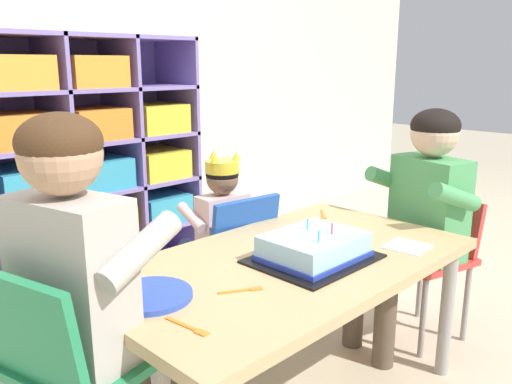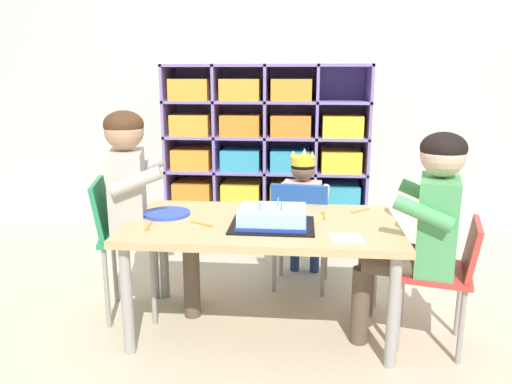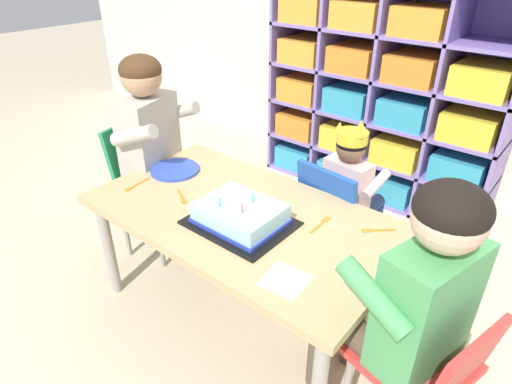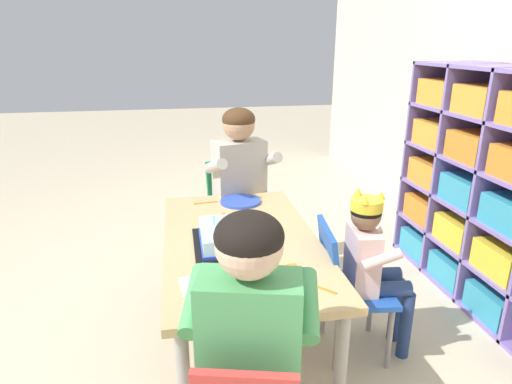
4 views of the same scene
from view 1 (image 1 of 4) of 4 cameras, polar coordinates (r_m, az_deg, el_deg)
classroom_back_wall at (r=2.99m, az=-22.35°, el=15.88°), size 6.79×0.10×2.63m
storage_cubby_shelf at (r=2.75m, az=-21.31°, el=1.69°), size 1.49×0.40×1.29m
activity_table at (r=1.73m, az=3.40°, el=-8.94°), size 1.26×0.70×0.54m
classroom_chair_blue at (r=2.19m, az=-2.51°, el=-7.17°), size 0.37×0.36×0.64m
child_with_crown at (r=2.23m, az=-4.23°, el=-3.33°), size 0.31×0.32×0.81m
classroom_chair_adult_side at (r=1.41m, az=-20.29°, el=-17.24°), size 0.38×0.42×0.71m
adult_helper_seated at (r=1.39m, az=-17.43°, el=-8.12°), size 0.47×0.45×1.05m
classroom_chair_guest_side at (r=2.37m, az=18.66°, el=-6.31°), size 0.40×0.38×0.60m
guest_at_table_side at (r=2.22m, az=17.32°, el=-1.36°), size 0.47×0.45×0.98m
birthday_cake_on_tray at (r=1.69m, az=6.28°, el=-6.17°), size 0.38×0.31×0.12m
paper_plate_stack at (r=1.46m, az=-11.44°, el=-10.95°), size 0.23×0.23×0.01m
paper_napkin_square at (r=1.88m, az=16.09°, el=-5.69°), size 0.15×0.15×0.00m
fork_by_napkin at (r=2.19m, az=7.30°, el=-2.49°), size 0.10×0.10×0.00m
fork_scattered_mid_table at (r=1.30m, az=-7.29°, el=-14.37°), size 0.03×0.14×0.00m
fork_beside_plate_stack at (r=1.48m, az=-1.36°, el=-10.61°), size 0.12×0.07×0.00m
fork_near_child_seat at (r=2.00m, az=6.24°, el=-4.08°), size 0.02×0.14×0.00m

